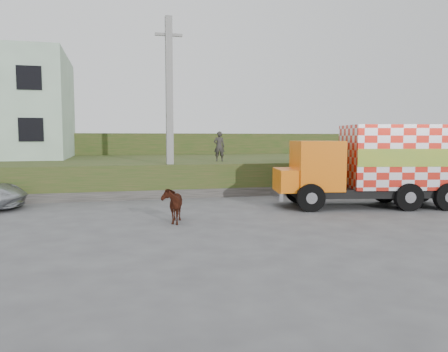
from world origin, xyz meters
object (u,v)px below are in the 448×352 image
object	(u,v)px
pedestrian	(219,146)
utility_pole	(169,106)
cow	(172,204)
cargo_truck	(377,165)

from	to	relation	value
pedestrian	utility_pole	bearing A→B (deg)	42.33
utility_pole	cow	distance (m)	6.94
cargo_truck	pedestrian	size ratio (longest dim) A/B	4.91
cargo_truck	cow	xyz separation A→B (m)	(-8.18, -1.27, -1.05)
cow	utility_pole	bearing A→B (deg)	93.60
utility_pole	cargo_truck	xyz separation A→B (m)	(7.48, -4.68, -2.44)
utility_pole	cargo_truck	world-z (taller)	utility_pole
pedestrian	cow	bearing A→B (deg)	75.56
utility_pole	cow	xyz separation A→B (m)	(-0.70, -5.96, -3.50)
utility_pole	cow	size ratio (longest dim) A/B	5.83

